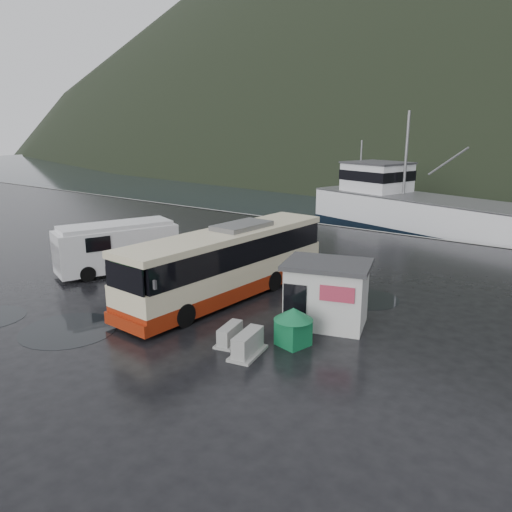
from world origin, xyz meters
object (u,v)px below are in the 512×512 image
Objects in this scene: waste_bin_left at (144,311)px; dome_tent at (148,319)px; jersey_barrier_a at (248,355)px; jersey_barrier_b at (230,343)px; white_van at (119,271)px; fishing_trawler at (431,221)px; ticket_kiosk at (325,324)px; coach_bus at (229,296)px; waste_bin_right at (293,345)px.

waste_bin_left reaches higher than dome_tent.
waste_bin_left reaches higher than jersey_barrier_a.
jersey_barrier_b is (-1.15, 0.38, 0.00)m from jersey_barrier_a.
jersey_barrier_b is at bearing 2.50° from white_van.
jersey_barrier_b is at bearing -70.31° from fishing_trawler.
ticket_kiosk is 4.35m from jersey_barrier_b.
dome_tent is at bearing -99.23° from coach_bus.
waste_bin_left is 1.02m from dome_tent.
coach_bus is 5.54m from ticket_kiosk.
ticket_kiosk is 4.33m from jersey_barrier_a.
waste_bin_left is at bearing 176.04° from jersey_barrier_b.
white_van is at bearing 169.79° from waste_bin_right.
jersey_barrier_b is at bearing -134.88° from ticket_kiosk.
fishing_trawler reaches higher than waste_bin_right.
fishing_trawler is at bearing 95.79° from jersey_barrier_a.
dome_tent is (-0.91, -4.39, 0.00)m from coach_bus.
coach_bus reaches higher than waste_bin_left.
coach_bus is at bearing 135.58° from jersey_barrier_a.
white_van reaches higher than dome_tent.
white_van is 13.10m from jersey_barrier_a.
waste_bin_right is 1.02× the size of jersey_barrier_b.
fishing_trawler is at bearing 88.88° from coach_bus.
waste_bin_left is 0.63× the size of dome_tent.
fishing_trawler is at bearing 83.43° from waste_bin_left.
ticket_kiosk is (7.30, 3.50, 0.00)m from waste_bin_left.
ticket_kiosk is at bearing 32.14° from dome_tent.
fishing_trawler reaches higher than coach_bus.
dome_tent is 30.06m from fishing_trawler.
coach_bus is 7.75× the size of waste_bin_left.
coach_bus is 8.21× the size of waste_bin_right.
waste_bin_left is at bearing -172.73° from waste_bin_right.
fishing_trawler is (2.53, 29.96, 0.00)m from dome_tent.
jersey_barrier_b is (-2.00, -3.87, 0.00)m from ticket_kiosk.
waste_bin_left is 6.49m from jersey_barrier_a.
jersey_barrier_b is at bearing 2.37° from dome_tent.
coach_bus is at bearing 130.02° from jersey_barrier_b.
waste_bin_right is 0.59× the size of dome_tent.
white_van is at bearing 161.85° from jersey_barrier_a.
ticket_kiosk reaches higher than waste_bin_left.
coach_bus is 7.08× the size of jersey_barrier_a.
dome_tent is at bearing -167.06° from waste_bin_right.
coach_bus is 4.23m from waste_bin_left.
fishing_trawler reaches higher than dome_tent.
waste_bin_left is 7.38m from waste_bin_right.
waste_bin_left is at bearing -112.22° from coach_bus.
jersey_barrier_a is 1.19× the size of jersey_barrier_b.
coach_bus reaches higher than jersey_barrier_a.
dome_tent is 4.45m from jersey_barrier_b.
white_van reaches higher than waste_bin_left.
fishing_trawler reaches higher than ticket_kiosk.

